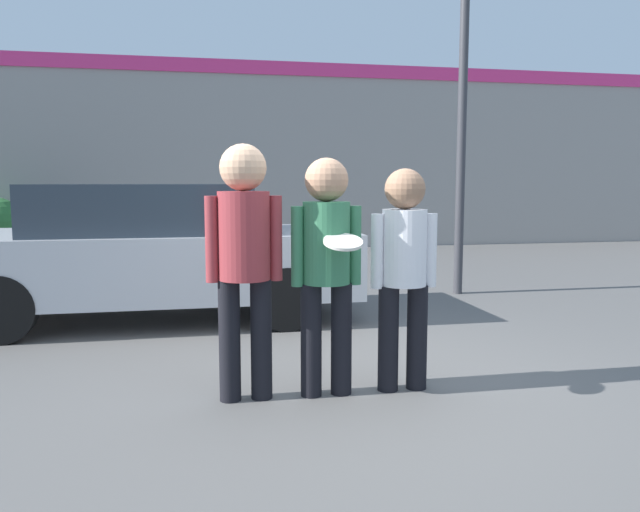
# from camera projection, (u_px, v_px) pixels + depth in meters

# --- Properties ---
(ground_plane) EXTENTS (56.00, 56.00, 0.00)m
(ground_plane) POSITION_uv_depth(u_px,v_px,m) (356.00, 387.00, 4.66)
(ground_plane) COLOR #5B5956
(storefront_building) EXTENTS (24.00, 0.22, 4.21)m
(storefront_building) POSITION_uv_depth(u_px,v_px,m) (246.00, 155.00, 14.08)
(storefront_building) COLOR gray
(storefront_building) RESTS_ON ground
(person_left) EXTENTS (0.53, 0.36, 1.78)m
(person_left) POSITION_uv_depth(u_px,v_px,m) (244.00, 248.00, 4.27)
(person_left) COLOR black
(person_left) RESTS_ON ground
(person_middle_with_frisbee) EXTENTS (0.50, 0.54, 1.69)m
(person_middle_with_frisbee) POSITION_uv_depth(u_px,v_px,m) (327.00, 256.00, 4.37)
(person_middle_with_frisbee) COLOR black
(person_middle_with_frisbee) RESTS_ON ground
(person_right) EXTENTS (0.49, 0.32, 1.62)m
(person_right) POSITION_uv_depth(u_px,v_px,m) (404.00, 262.00, 4.49)
(person_right) COLOR black
(person_right) RESTS_ON ground
(parked_car_near) EXTENTS (4.40, 1.89, 1.50)m
(parked_car_near) POSITION_uv_depth(u_px,v_px,m) (152.00, 251.00, 6.91)
(parked_car_near) COLOR #B7BABF
(parked_car_near) RESTS_ON ground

